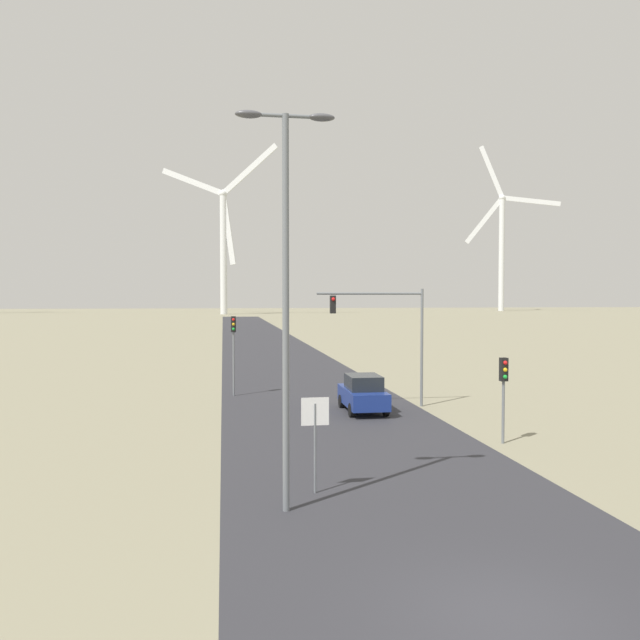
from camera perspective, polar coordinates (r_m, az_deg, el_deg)
The scene contains 10 objects.
ground_plane at distance 12.70m, azimuth 16.35°, elevation -24.38°, with size 600.00×600.00×0.00m, color gray.
road_surface at distance 58.74m, azimuth -4.05°, elevation -3.38°, with size 10.00×240.00×0.01m.
streetlamp at distance 16.29m, azimuth -3.16°, elevation 4.90°, with size 2.59×0.32×10.42m.
stop_sign_near at distance 18.12m, azimuth -0.46°, elevation -9.69°, with size 0.81×0.07×2.77m.
traffic_light_post_near_left at distance 35.75m, azimuth -7.91°, elevation -1.64°, with size 0.28×0.34×4.54m.
traffic_light_post_near_right at distance 25.04m, azimuth 16.45°, elevation -5.33°, with size 0.28×0.33×3.31m.
traffic_light_mast_overhead at distance 31.88m, azimuth 5.98°, elevation -0.12°, with size 5.55×0.35×6.06m.
car_approaching at distance 30.83m, azimuth 3.96°, elevation -6.71°, with size 1.88×4.11×1.83m.
wind_turbine_left at distance 204.38m, azimuth -8.82°, elevation 7.56°, with size 36.91×16.95×53.68m.
wind_turbine_center at distance 258.90m, azimuth 16.28°, elevation 7.04°, with size 34.29×12.95×65.59m.
Camera 1 is at (-4.90, -10.26, 5.65)m, focal length 35.00 mm.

